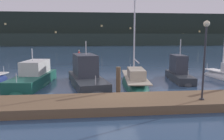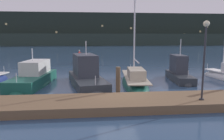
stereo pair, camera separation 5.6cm
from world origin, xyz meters
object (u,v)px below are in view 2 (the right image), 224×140
at_px(motorboat_berth_6, 179,76).
at_px(dock_lamppost, 205,48).
at_px(motorboat_berth_3, 34,80).
at_px(motorboat_berth_4, 86,79).
at_px(channel_buoy, 79,58).
at_px(sailboat_berth_5, 135,83).

distance_m(motorboat_berth_6, dock_lamppost, 8.01).
relative_size(motorboat_berth_3, motorboat_berth_6, 1.33).
height_order(motorboat_berth_4, channel_buoy, motorboat_berth_4).
xyz_separation_m(sailboat_berth_5, channel_buoy, (-5.00, 14.50, 0.56)).
relative_size(motorboat_berth_3, sailboat_berth_5, 0.73).
height_order(sailboat_berth_5, motorboat_berth_6, sailboat_berth_5).
xyz_separation_m(motorboat_berth_3, motorboat_berth_4, (4.15, -0.21, 0.05)).
distance_m(motorboat_berth_4, sailboat_berth_5, 3.84).
relative_size(motorboat_berth_4, channel_buoy, 4.04).
bearing_deg(motorboat_berth_6, channel_buoy, 124.91).
height_order(motorboat_berth_6, dock_lamppost, dock_lamppost).
bearing_deg(motorboat_berth_3, sailboat_berth_5, -5.53).
height_order(motorboat_berth_3, motorboat_berth_6, motorboat_berth_6).
bearing_deg(motorboat_berth_6, sailboat_berth_5, -162.43).
height_order(motorboat_berth_4, sailboat_berth_5, sailboat_berth_5).
bearing_deg(motorboat_berth_4, channel_buoy, 94.98).
xyz_separation_m(channel_buoy, dock_lamppost, (7.39, -20.45, 2.49)).
bearing_deg(motorboat_berth_4, motorboat_berth_6, 5.50).
bearing_deg(motorboat_berth_3, dock_lamppost, -33.06).
distance_m(sailboat_berth_5, channel_buoy, 15.35).
xyz_separation_m(motorboat_berth_3, dock_lamppost, (10.32, -6.72, 2.85)).
bearing_deg(sailboat_berth_5, motorboat_berth_3, 174.47).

